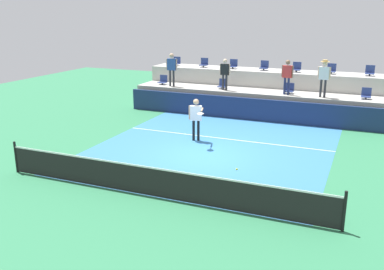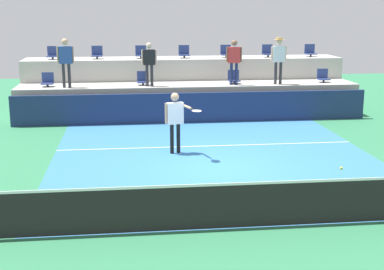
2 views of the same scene
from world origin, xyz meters
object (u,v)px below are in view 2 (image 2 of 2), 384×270
at_px(stadium_chair_upper_center, 184,53).
at_px(spectator_with_hat, 279,55).
at_px(stadium_chair_lower_right, 234,78).
at_px(stadium_chair_upper_far_right, 310,51).
at_px(stadium_chair_upper_mid_right, 226,52).
at_px(spectator_in_white, 66,58).
at_px(tennis_player, 176,116).
at_px(tennis_ball, 341,168).
at_px(stadium_chair_lower_far_left, 48,81).
at_px(stadium_chair_upper_left, 97,53).
at_px(spectator_leaning_on_rail, 234,58).
at_px(stadium_chair_upper_mid_left, 141,53).
at_px(stadium_chair_lower_far_right, 323,77).
at_px(spectator_in_grey, 149,60).
at_px(stadium_chair_lower_left, 143,79).
at_px(stadium_chair_upper_right, 268,52).
at_px(stadium_chair_upper_far_left, 53,54).

height_order(stadium_chair_upper_center, spectator_with_hat, spectator_with_hat).
height_order(stadium_chair_lower_right, stadium_chair_upper_center, stadium_chair_upper_center).
xyz_separation_m(stadium_chair_upper_center, stadium_chair_upper_far_right, (5.38, 0.00, 0.00)).
distance_m(stadium_chair_upper_mid_right, spectator_in_white, 6.69).
bearing_deg(tennis_player, tennis_ball, -55.28).
relative_size(stadium_chair_lower_right, stadium_chair_upper_far_right, 1.00).
bearing_deg(tennis_player, stadium_chair_lower_far_left, 127.68).
distance_m(stadium_chair_upper_left, spectator_leaning_on_rail, 5.65).
bearing_deg(stadium_chair_upper_center, spectator_with_hat, -32.73).
xyz_separation_m(stadium_chair_upper_mid_left, spectator_with_hat, (5.17, -2.18, 0.03)).
distance_m(stadium_chair_upper_mid_right, tennis_ball, 12.00).
distance_m(stadium_chair_lower_far_right, spectator_leaning_on_rail, 3.78).
xyz_separation_m(stadium_chair_lower_right, stadium_chair_upper_center, (-1.75, 1.80, 0.85)).
xyz_separation_m(stadium_chair_upper_far_right, spectator_in_white, (-9.95, -2.18, 0.03)).
bearing_deg(spectator_in_grey, stadium_chair_lower_right, 6.67).
height_order(stadium_chair_lower_left, stadium_chair_lower_far_right, same).
xyz_separation_m(stadium_chair_lower_far_right, tennis_ball, (-3.22, -10.09, -0.69)).
xyz_separation_m(stadium_chair_lower_left, tennis_ball, (3.89, -10.09, -0.69)).
height_order(stadium_chair_upper_mid_right, spectator_leaning_on_rail, spectator_leaning_on_rail).
bearing_deg(stadium_chair_upper_mid_right, spectator_with_hat, -53.04).
distance_m(stadium_chair_upper_mid_right, spectator_leaning_on_rail, 2.19).
bearing_deg(stadium_chair_upper_right, stadium_chair_upper_far_right, 0.00).
relative_size(stadium_chair_lower_right, stadium_chair_upper_center, 1.00).
bearing_deg(tennis_ball, stadium_chair_upper_center, 100.12).
bearing_deg(spectator_with_hat, spectator_leaning_on_rail, -180.00).
distance_m(stadium_chair_lower_far_left, stadium_chair_upper_left, 2.66).
bearing_deg(spectator_with_hat, stadium_chair_lower_left, 175.75).
relative_size(stadium_chair_upper_far_left, spectator_in_grey, 0.32).
xyz_separation_m(stadium_chair_upper_left, stadium_chair_upper_right, (7.07, 0.00, 0.00)).
relative_size(stadium_chair_lower_right, spectator_in_white, 0.29).
bearing_deg(tennis_ball, stadium_chair_upper_far_right, 74.69).
bearing_deg(tennis_ball, stadium_chair_lower_right, 92.12).
relative_size(stadium_chair_lower_far_left, stadium_chair_upper_right, 1.00).
distance_m(stadium_chair_lower_far_left, stadium_chair_upper_mid_left, 4.06).
relative_size(stadium_chair_lower_right, stadium_chair_upper_left, 1.00).
height_order(stadium_chair_upper_left, spectator_with_hat, spectator_with_hat).
xyz_separation_m(stadium_chair_upper_right, stadium_chair_upper_far_right, (1.85, 0.00, 0.00)).
height_order(stadium_chair_lower_far_right, tennis_ball, stadium_chair_lower_far_right).
bearing_deg(stadium_chair_upper_center, stadium_chair_upper_mid_right, 0.00).
xyz_separation_m(stadium_chair_upper_far_left, tennis_ball, (7.42, -11.89, -1.54)).
distance_m(stadium_chair_lower_far_left, spectator_with_hat, 8.76).
xyz_separation_m(tennis_player, spectator_leaning_on_rail, (2.69, 5.17, 1.18)).
bearing_deg(stadium_chair_upper_far_right, stadium_chair_upper_left, 180.00).
relative_size(stadium_chair_upper_far_right, tennis_player, 0.29).
bearing_deg(stadium_chair_lower_far_right, stadium_chair_upper_far_left, 170.40).
relative_size(stadium_chair_lower_left, stadium_chair_upper_mid_right, 1.00).
relative_size(stadium_chair_lower_far_right, stadium_chair_upper_mid_left, 1.00).
bearing_deg(stadium_chair_upper_mid_left, stadium_chair_lower_left, -89.70).
xyz_separation_m(stadium_chair_upper_mid_left, spectator_leaning_on_rail, (3.45, -2.18, -0.04)).
xyz_separation_m(stadium_chair_upper_far_left, stadium_chair_upper_mid_left, (3.52, 0.00, 0.00)).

